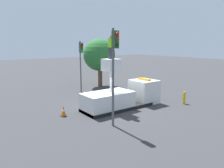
{
  "coord_description": "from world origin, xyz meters",
  "views": [
    {
      "loc": [
        -10.24,
        -12.96,
        5.04
      ],
      "look_at": [
        -1.56,
        -1.36,
        2.32
      ],
      "focal_mm": 35.0,
      "sensor_mm": 36.0,
      "label": 1
    }
  ],
  "objects_px": {
    "bucket_truck": "(122,97)",
    "tree_right_bg": "(99,55)",
    "traffic_light_across": "(81,56)",
    "fire_hydrant": "(184,98)",
    "traffic_light_pole": "(114,59)",
    "tree_left_bg": "(101,59)",
    "traffic_cone_rear": "(63,111)",
    "worker": "(111,47)"
  },
  "relations": [
    {
      "from": "traffic_light_pole",
      "to": "traffic_light_across",
      "type": "distance_m",
      "value": 9.99
    },
    {
      "from": "traffic_light_across",
      "to": "tree_left_bg",
      "type": "xyz_separation_m",
      "value": [
        3.58,
        1.8,
        -0.45
      ]
    },
    {
      "from": "traffic_light_across",
      "to": "traffic_cone_rear",
      "type": "distance_m",
      "value": 8.25
    },
    {
      "from": "traffic_light_across",
      "to": "tree_left_bg",
      "type": "relative_size",
      "value": 1.12
    },
    {
      "from": "worker",
      "to": "traffic_light_pole",
      "type": "xyz_separation_m",
      "value": [
        -1.88,
        -2.85,
        -0.63
      ]
    },
    {
      "from": "bucket_truck",
      "to": "worker",
      "type": "height_order",
      "value": "worker"
    },
    {
      "from": "bucket_truck",
      "to": "fire_hydrant",
      "type": "relative_size",
      "value": 6.33
    },
    {
      "from": "bucket_truck",
      "to": "tree_left_bg",
      "type": "xyz_separation_m",
      "value": [
        3.62,
        8.46,
        2.4
      ]
    },
    {
      "from": "traffic_light_pole",
      "to": "tree_right_bg",
      "type": "height_order",
      "value": "traffic_light_pole"
    },
    {
      "from": "worker",
      "to": "tree_left_bg",
      "type": "bearing_deg",
      "value": 60.83
    },
    {
      "from": "tree_left_bg",
      "to": "tree_right_bg",
      "type": "bearing_deg",
      "value": -142.68
    },
    {
      "from": "traffic_cone_rear",
      "to": "tree_left_bg",
      "type": "bearing_deg",
      "value": 42.73
    },
    {
      "from": "traffic_cone_rear",
      "to": "fire_hydrant",
      "type": "bearing_deg",
      "value": -18.13
    },
    {
      "from": "traffic_cone_rear",
      "to": "tree_right_bg",
      "type": "relative_size",
      "value": 0.13
    },
    {
      "from": "traffic_light_pole",
      "to": "tree_left_bg",
      "type": "bearing_deg",
      "value": 59.74
    },
    {
      "from": "tree_right_bg",
      "to": "traffic_light_across",
      "type": "bearing_deg",
      "value": -154.57
    },
    {
      "from": "traffic_light_pole",
      "to": "tree_left_bg",
      "type": "relative_size",
      "value": 1.25
    },
    {
      "from": "traffic_light_across",
      "to": "fire_hydrant",
      "type": "relative_size",
      "value": 4.96
    },
    {
      "from": "bucket_truck",
      "to": "tree_right_bg",
      "type": "bearing_deg",
      "value": 68.21
    },
    {
      "from": "traffic_light_across",
      "to": "fire_hydrant",
      "type": "xyz_separation_m",
      "value": [
        4.79,
        -8.98,
        -3.2
      ]
    },
    {
      "from": "bucket_truck",
      "to": "traffic_cone_rear",
      "type": "xyz_separation_m",
      "value": [
        -4.68,
        0.79,
        -0.51
      ]
    },
    {
      "from": "traffic_cone_rear",
      "to": "bucket_truck",
      "type": "bearing_deg",
      "value": -9.62
    },
    {
      "from": "traffic_light_pole",
      "to": "worker",
      "type": "bearing_deg",
      "value": 56.64
    },
    {
      "from": "worker",
      "to": "tree_left_bg",
      "type": "distance_m",
      "value": 9.81
    },
    {
      "from": "fire_hydrant",
      "to": "tree_right_bg",
      "type": "relative_size",
      "value": 0.19
    },
    {
      "from": "tree_right_bg",
      "to": "fire_hydrant",
      "type": "bearing_deg",
      "value": -81.61
    },
    {
      "from": "traffic_light_across",
      "to": "traffic_cone_rear",
      "type": "bearing_deg",
      "value": -128.81
    },
    {
      "from": "worker",
      "to": "tree_right_bg",
      "type": "bearing_deg",
      "value": 61.87
    },
    {
      "from": "worker",
      "to": "traffic_cone_rear",
      "type": "bearing_deg",
      "value": 167.49
    },
    {
      "from": "bucket_truck",
      "to": "worker",
      "type": "xyz_separation_m",
      "value": [
        -1.11,
        0.0,
        3.91
      ]
    },
    {
      "from": "traffic_light_pole",
      "to": "tree_right_bg",
      "type": "bearing_deg",
      "value": 60.47
    },
    {
      "from": "traffic_light_pole",
      "to": "fire_hydrant",
      "type": "height_order",
      "value": "traffic_light_pole"
    },
    {
      "from": "tree_left_bg",
      "to": "traffic_light_pole",
      "type": "bearing_deg",
      "value": -120.26
    },
    {
      "from": "worker",
      "to": "traffic_cone_rear",
      "type": "distance_m",
      "value": 5.74
    },
    {
      "from": "traffic_light_pole",
      "to": "traffic_cone_rear",
      "type": "relative_size",
      "value": 7.84
    },
    {
      "from": "tree_right_bg",
      "to": "tree_left_bg",
      "type": "bearing_deg",
      "value": 37.32
    },
    {
      "from": "bucket_truck",
      "to": "tree_left_bg",
      "type": "bearing_deg",
      "value": 66.85
    },
    {
      "from": "traffic_light_pole",
      "to": "fire_hydrant",
      "type": "distance_m",
      "value": 8.63
    },
    {
      "from": "traffic_light_pole",
      "to": "traffic_cone_rear",
      "type": "xyz_separation_m",
      "value": [
        -1.7,
        3.64,
        -3.79
      ]
    },
    {
      "from": "tree_left_bg",
      "to": "tree_right_bg",
      "type": "relative_size",
      "value": 0.84
    },
    {
      "from": "traffic_light_across",
      "to": "fire_hydrant",
      "type": "distance_m",
      "value": 10.67
    },
    {
      "from": "worker",
      "to": "tree_right_bg",
      "type": "xyz_separation_m",
      "value": [
        4.39,
        8.2,
        -1.07
      ]
    }
  ]
}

